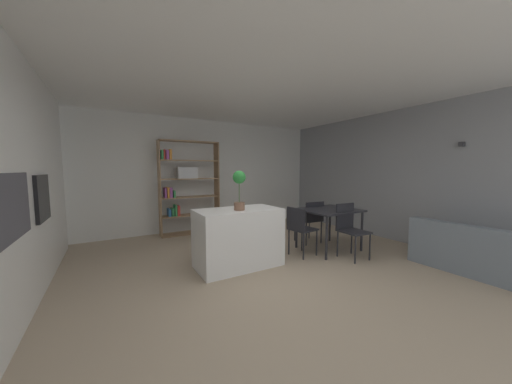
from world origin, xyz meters
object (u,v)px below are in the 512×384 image
(dining_chair_far, at_px, (311,218))
(dining_chair_near, at_px, (349,226))
(kitchen_island, at_px, (238,238))
(dining_table, at_px, (329,213))
(potted_plant_on_island, at_px, (239,186))
(dining_chair_island_side, at_px, (300,227))
(open_bookshelf, at_px, (185,184))
(built_in_oven, at_px, (42,198))
(sofa, at_px, (483,256))

(dining_chair_far, xyz_separation_m, dining_chair_near, (0.01, -0.95, 0.02))
(kitchen_island, relative_size, dining_chair_near, 1.40)
(dining_chair_far, bearing_deg, dining_table, 94.59)
(potted_plant_on_island, height_order, dining_chair_island_side, potted_plant_on_island)
(dining_chair_far, distance_m, dining_chair_island_side, 0.86)
(open_bookshelf, bearing_deg, potted_plant_on_island, -86.41)
(kitchen_island, relative_size, dining_chair_island_side, 1.50)
(potted_plant_on_island, height_order, dining_table, potted_plant_on_island)
(dining_chair_far, relative_size, dining_chair_island_side, 1.01)
(built_in_oven, distance_m, kitchen_island, 2.59)
(dining_chair_far, bearing_deg, built_in_oven, 1.53)
(dining_chair_near, height_order, dining_chair_island_side, dining_chair_near)
(potted_plant_on_island, relative_size, dining_chair_far, 0.69)
(potted_plant_on_island, distance_m, dining_chair_island_side, 1.37)
(dining_chair_island_side, distance_m, sofa, 2.67)
(built_in_oven, bearing_deg, dining_chair_near, -14.65)
(open_bookshelf, xyz_separation_m, dining_chair_far, (2.02, -2.06, -0.64))
(dining_chair_far, height_order, dining_chair_island_side, dining_chair_far)
(dining_chair_far, xyz_separation_m, dining_chair_island_side, (-0.71, -0.49, -0.01))
(built_in_oven, bearing_deg, dining_table, -8.62)
(built_in_oven, xyz_separation_m, dining_chair_near, (4.28, -1.12, -0.62))
(potted_plant_on_island, bearing_deg, dining_chair_far, 13.32)
(built_in_oven, height_order, sofa, built_in_oven)
(potted_plant_on_island, distance_m, sofa, 3.72)
(dining_table, relative_size, sofa, 0.60)
(open_bookshelf, bearing_deg, kitchen_island, -85.66)
(built_in_oven, xyz_separation_m, kitchen_island, (2.43, -0.52, -0.72))
(potted_plant_on_island, xyz_separation_m, dining_chair_far, (1.86, 0.44, -0.74))
(dining_chair_near, bearing_deg, open_bookshelf, 127.43)
(dining_chair_near, bearing_deg, dining_chair_island_side, 151.08)
(potted_plant_on_island, height_order, dining_chair_far, potted_plant_on_island)
(dining_chair_island_side, relative_size, sofa, 0.51)
(kitchen_island, distance_m, dining_chair_far, 1.87)
(dining_chair_near, xyz_separation_m, dining_chair_island_side, (-0.72, 0.46, -0.02))
(dining_table, xyz_separation_m, dining_chair_near, (0.01, -0.47, -0.14))
(kitchen_island, relative_size, dining_chair_far, 1.49)
(kitchen_island, height_order, sofa, kitchen_island)
(kitchen_island, height_order, dining_chair_far, kitchen_island)
(potted_plant_on_island, bearing_deg, dining_chair_island_side, -2.41)
(dining_table, bearing_deg, built_in_oven, 171.38)
(open_bookshelf, xyz_separation_m, sofa, (3.14, -4.48, -0.92))
(dining_table, height_order, dining_chair_far, dining_chair_far)
(kitchen_island, distance_m, sofa, 3.61)
(potted_plant_on_island, relative_size, dining_chair_island_side, 0.69)
(potted_plant_on_island, bearing_deg, dining_table, -1.11)
(potted_plant_on_island, xyz_separation_m, dining_chair_island_side, (1.15, -0.05, -0.75))
(kitchen_island, distance_m, dining_chair_near, 1.94)
(built_in_oven, bearing_deg, dining_chair_island_side, -10.52)
(open_bookshelf, height_order, dining_table, open_bookshelf)
(dining_chair_near, distance_m, sofa, 1.86)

